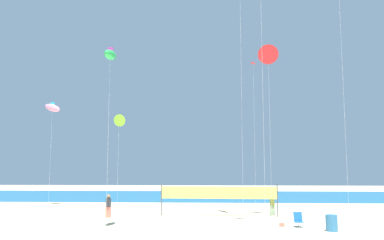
# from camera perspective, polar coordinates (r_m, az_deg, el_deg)

# --- Properties ---
(ocean_band) EXTENTS (120.00, 20.00, 0.01)m
(ocean_band) POSITION_cam_1_polar(r_m,az_deg,el_deg) (51.41, 1.19, -10.79)
(ocean_band) COLOR #1E6B99
(ocean_band) RESTS_ON ground
(beachgoer_charcoal_shirt) EXTENTS (0.38, 0.38, 1.66)m
(beachgoer_charcoal_shirt) POSITION_cam_1_polar(r_m,az_deg,el_deg) (30.08, -11.90, -11.84)
(beachgoer_charcoal_shirt) COLOR #EA7260
(beachgoer_charcoal_shirt) RESTS_ON ground
(beachgoer_olive_shirt) EXTENTS (0.37, 0.37, 1.61)m
(beachgoer_olive_shirt) POSITION_cam_1_polar(r_m,az_deg,el_deg) (31.35, 11.42, -11.69)
(beachgoer_olive_shirt) COLOR #99B28C
(beachgoer_olive_shirt) RESTS_ON ground
(folding_beach_chair) EXTENTS (0.52, 0.65, 0.89)m
(folding_beach_chair) POSITION_cam_1_polar(r_m,az_deg,el_deg) (25.80, 15.00, -13.57)
(folding_beach_chair) COLOR #1959B2
(folding_beach_chair) RESTS_ON ground
(trash_barrel) EXTENTS (0.66, 0.66, 0.92)m
(trash_barrel) POSITION_cam_1_polar(r_m,az_deg,el_deg) (24.71, 19.37, -13.74)
(trash_barrel) COLOR teal
(trash_barrel) RESTS_ON ground
(volleyball_net) EXTENTS (8.70, 0.50, 2.40)m
(volleyball_net) POSITION_cam_1_polar(r_m,az_deg,el_deg) (30.22, 3.83, -10.51)
(volleyball_net) COLOR #4C4C51
(volleyball_net) RESTS_ON ground
(beach_handbag) EXTENTS (0.31, 0.15, 0.24)m
(beach_handbag) POSITION_cam_1_polar(r_m,az_deg,el_deg) (25.72, 12.76, -14.43)
(beach_handbag) COLOR #EA7260
(beach_handbag) RESTS_ON ground
(kite_red_delta) EXTENTS (1.57, 0.70, 12.71)m
(kite_red_delta) POSITION_cam_1_polar(r_m,az_deg,el_deg) (30.66, 10.87, 9.10)
(kite_red_delta) COLOR silver
(kite_red_delta) RESTS_ON ground
(kite_lime_delta) EXTENTS (1.03, 0.85, 8.10)m
(kite_lime_delta) POSITION_cam_1_polar(r_m,az_deg,el_deg) (34.54, -10.43, -0.09)
(kite_lime_delta) COLOR silver
(kite_lime_delta) RESTS_ON ground
(kite_green_inflatable) EXTENTS (0.61, 1.69, 10.66)m
(kite_green_inflatable) POSITION_cam_1_polar(r_m,az_deg,el_deg) (24.29, -11.64, 9.11)
(kite_green_inflatable) COLOR silver
(kite_green_inflatable) RESTS_ON ground
(kite_pink_inflatable) EXTENTS (2.14, 1.48, 9.85)m
(kite_pink_inflatable) POSITION_cam_1_polar(r_m,az_deg,el_deg) (40.33, -19.36, 1.65)
(kite_pink_inflatable) COLOR silver
(kite_pink_inflatable) RESTS_ON ground
(kite_red_diamond) EXTENTS (0.54, 0.53, 13.48)m
(kite_red_diamond) POSITION_cam_1_polar(r_m,az_deg,el_deg) (38.01, 8.78, 7.23)
(kite_red_diamond) COLOR silver
(kite_red_diamond) RESTS_ON ground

